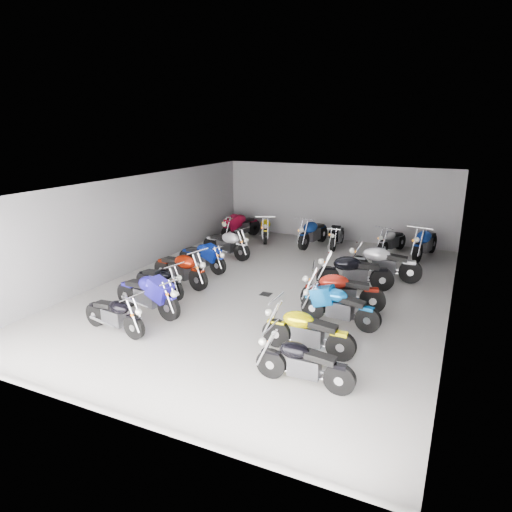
% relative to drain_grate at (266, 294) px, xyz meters
% --- Properties ---
extents(ground, '(14.00, 14.00, 0.00)m').
position_rel_drain_grate_xyz_m(ground, '(0.00, 0.50, -0.01)').
color(ground, gray).
rests_on(ground, ground).
extents(wall_back, '(10.00, 0.10, 3.20)m').
position_rel_drain_grate_xyz_m(wall_back, '(0.00, 7.50, 1.59)').
color(wall_back, slate).
rests_on(wall_back, ground).
extents(wall_left, '(0.10, 14.00, 3.20)m').
position_rel_drain_grate_xyz_m(wall_left, '(-5.00, 0.50, 1.59)').
color(wall_left, slate).
rests_on(wall_left, ground).
extents(wall_right, '(0.10, 14.00, 3.20)m').
position_rel_drain_grate_xyz_m(wall_right, '(5.00, 0.50, 1.59)').
color(wall_right, slate).
rests_on(wall_right, ground).
extents(ceiling, '(10.00, 14.00, 0.04)m').
position_rel_drain_grate_xyz_m(ceiling, '(0.00, 0.50, 3.21)').
color(ceiling, black).
rests_on(ceiling, wall_back).
extents(drain_grate, '(0.32, 0.32, 0.01)m').
position_rel_drain_grate_xyz_m(drain_grate, '(0.00, 0.00, 0.00)').
color(drain_grate, black).
rests_on(drain_grate, ground).
extents(motorcycle_left_a, '(1.95, 0.46, 0.86)m').
position_rel_drain_grate_xyz_m(motorcycle_left_a, '(-2.25, -3.87, 0.46)').
color(motorcycle_left_a, black).
rests_on(motorcycle_left_a, ground).
extents(motorcycle_left_b, '(2.27, 0.61, 1.00)m').
position_rel_drain_grate_xyz_m(motorcycle_left_b, '(-2.24, -2.60, 0.54)').
color(motorcycle_left_b, black).
rests_on(motorcycle_left_b, ground).
extents(motorcycle_left_c, '(1.93, 0.59, 0.86)m').
position_rel_drain_grate_xyz_m(motorcycle_left_c, '(-2.76, -1.41, 0.46)').
color(motorcycle_left_c, black).
rests_on(motorcycle_left_c, ground).
extents(motorcycle_left_d, '(2.24, 0.68, 1.00)m').
position_rel_drain_grate_xyz_m(motorcycle_left_d, '(-2.71, -0.39, 0.54)').
color(motorcycle_left_d, black).
rests_on(motorcycle_left_d, ground).
extents(motorcycle_left_e, '(2.06, 0.60, 0.92)m').
position_rel_drain_grate_xyz_m(motorcycle_left_e, '(-2.87, 1.17, 0.49)').
color(motorcycle_left_e, black).
rests_on(motorcycle_left_e, ground).
extents(motorcycle_left_f, '(2.20, 0.66, 0.98)m').
position_rel_drain_grate_xyz_m(motorcycle_left_f, '(-2.90, 2.93, 0.53)').
color(motorcycle_left_f, black).
rests_on(motorcycle_left_f, ground).
extents(motorcycle_right_a, '(1.98, 0.38, 0.87)m').
position_rel_drain_grate_xyz_m(motorcycle_right_a, '(2.61, -4.16, 0.47)').
color(motorcycle_right_a, black).
rests_on(motorcycle_right_a, ground).
extents(motorcycle_right_b, '(2.13, 0.41, 0.94)m').
position_rel_drain_grate_xyz_m(motorcycle_right_b, '(2.25, -2.91, 0.51)').
color(motorcycle_right_b, black).
rests_on(motorcycle_right_b, ground).
extents(motorcycle_right_c, '(2.08, 0.47, 0.91)m').
position_rel_drain_grate_xyz_m(motorcycle_right_c, '(2.51, -1.20, 0.49)').
color(motorcycle_right_c, black).
rests_on(motorcycle_right_c, ground).
extents(motorcycle_right_d, '(2.22, 0.74, 0.99)m').
position_rel_drain_grate_xyz_m(motorcycle_right_d, '(2.33, -0.26, 0.54)').
color(motorcycle_right_d, black).
rests_on(motorcycle_right_d, ground).
extents(motorcycle_right_e, '(2.24, 0.88, 1.02)m').
position_rel_drain_grate_xyz_m(motorcycle_right_e, '(2.25, 1.48, 0.55)').
color(motorcycle_right_e, black).
rests_on(motorcycle_right_e, ground).
extents(motorcycle_right_f, '(2.36, 0.51, 1.04)m').
position_rel_drain_grate_xyz_m(motorcycle_right_f, '(2.88, 2.78, 0.56)').
color(motorcycle_right_f, black).
rests_on(motorcycle_right_f, ground).
extents(motorcycle_back_a, '(0.83, 2.27, 1.03)m').
position_rel_drain_grate_xyz_m(motorcycle_back_a, '(-3.78, 5.85, 0.55)').
color(motorcycle_back_a, black).
rests_on(motorcycle_back_a, ground).
extents(motorcycle_back_b, '(0.95, 2.04, 0.94)m').
position_rel_drain_grate_xyz_m(motorcycle_back_b, '(-2.66, 6.02, 0.51)').
color(motorcycle_back_b, black).
rests_on(motorcycle_back_b, ground).
extents(motorcycle_back_c, '(0.59, 2.34, 1.03)m').
position_rel_drain_grate_xyz_m(motorcycle_back_c, '(-0.50, 5.92, 0.56)').
color(motorcycle_back_c, black).
rests_on(motorcycle_back_c, ground).
extents(motorcycle_back_d, '(0.42, 2.02, 0.89)m').
position_rel_drain_grate_xyz_m(motorcycle_back_d, '(0.47, 6.12, 0.48)').
color(motorcycle_back_d, black).
rests_on(motorcycle_back_d, ground).
extents(motorcycle_back_e, '(0.79, 1.97, 0.90)m').
position_rel_drain_grate_xyz_m(motorcycle_back_e, '(2.61, 6.21, 0.48)').
color(motorcycle_back_e, black).
rests_on(motorcycle_back_e, ground).
extents(motorcycle_back_f, '(0.70, 2.37, 1.05)m').
position_rel_drain_grate_xyz_m(motorcycle_back_f, '(3.84, 6.05, 0.57)').
color(motorcycle_back_f, black).
rests_on(motorcycle_back_f, ground).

